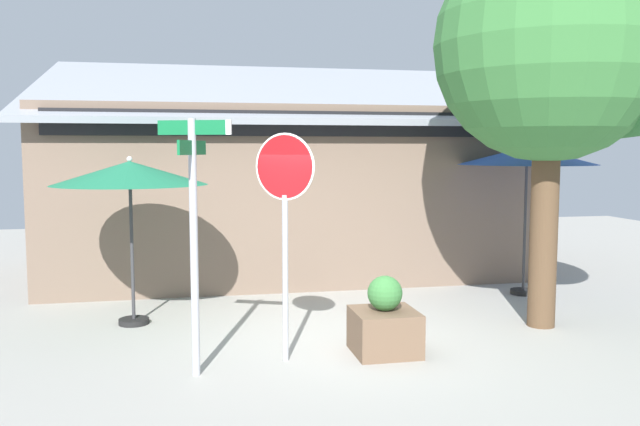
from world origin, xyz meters
name	(u,v)px	position (x,y,z in m)	size (l,w,h in m)	color
ground_plane	(338,342)	(0.00, 0.00, -0.05)	(28.00, 28.00, 0.10)	#9E9B93
cafe_building	(281,187)	(-0.02, 5.30, 1.77)	(9.65, 5.33, 4.59)	#705B4C
street_sign_post	(194,221)	(-1.91, -1.11, 1.76)	(0.80, 0.74, 2.90)	#A8AAB2
stop_sign	(285,202)	(-0.84, -0.80, 1.94)	(0.63, 0.51, 2.76)	#A8AAB2
patio_umbrella_forest_green_left	(130,175)	(-2.78, 1.31, 2.20)	(2.22, 2.22, 2.46)	black
patio_umbrella_royal_blue_center	(527,157)	(3.84, 2.00, 2.43)	(2.40, 2.40, 2.68)	black
shade_tree	(562,52)	(3.19, -0.05, 3.92)	(3.48, 3.25, 5.63)	brown
sidewalk_planter	(385,324)	(0.43, -0.76, 0.37)	(0.79, 0.79, 0.99)	brown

